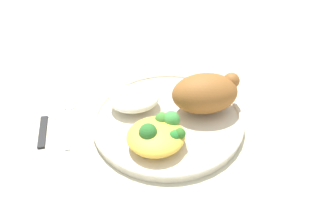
{
  "coord_description": "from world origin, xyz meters",
  "views": [
    {
      "loc": [
        -0.07,
        -0.45,
        0.43
      ],
      "look_at": [
        0.0,
        0.0,
        0.03
      ],
      "focal_mm": 36.95,
      "sensor_mm": 36.0,
      "label": 1
    }
  ],
  "objects_px": {
    "mac_cheese_with_broccoli": "(157,134)",
    "fork": "(68,118)",
    "plate": "(168,120)",
    "roasted_chicken": "(206,93)",
    "rice_pile": "(134,99)",
    "knife": "(44,117)"
  },
  "relations": [
    {
      "from": "plate",
      "to": "roasted_chicken",
      "type": "xyz_separation_m",
      "value": [
        0.07,
        0.01,
        0.04
      ]
    },
    {
      "from": "rice_pile",
      "to": "fork",
      "type": "height_order",
      "value": "rice_pile"
    },
    {
      "from": "roasted_chicken",
      "to": "mac_cheese_with_broccoli",
      "type": "distance_m",
      "value": 0.12
    },
    {
      "from": "roasted_chicken",
      "to": "mac_cheese_with_broccoli",
      "type": "xyz_separation_m",
      "value": [
        -0.1,
        -0.07,
        -0.02
      ]
    },
    {
      "from": "mac_cheese_with_broccoli",
      "to": "fork",
      "type": "height_order",
      "value": "mac_cheese_with_broccoli"
    },
    {
      "from": "rice_pile",
      "to": "knife",
      "type": "height_order",
      "value": "rice_pile"
    },
    {
      "from": "roasted_chicken",
      "to": "fork",
      "type": "relative_size",
      "value": 0.87
    },
    {
      "from": "plate",
      "to": "fork",
      "type": "bearing_deg",
      "value": 167.98
    },
    {
      "from": "roasted_chicken",
      "to": "fork",
      "type": "height_order",
      "value": "roasted_chicken"
    },
    {
      "from": "rice_pile",
      "to": "knife",
      "type": "distance_m",
      "value": 0.17
    },
    {
      "from": "plate",
      "to": "mac_cheese_with_broccoli",
      "type": "distance_m",
      "value": 0.07
    },
    {
      "from": "roasted_chicken",
      "to": "fork",
      "type": "bearing_deg",
      "value": 174.04
    },
    {
      "from": "roasted_chicken",
      "to": "rice_pile",
      "type": "height_order",
      "value": "roasted_chicken"
    },
    {
      "from": "plate",
      "to": "mac_cheese_with_broccoli",
      "type": "bearing_deg",
      "value": -113.61
    },
    {
      "from": "rice_pile",
      "to": "mac_cheese_with_broccoli",
      "type": "bearing_deg",
      "value": -72.64
    },
    {
      "from": "fork",
      "to": "knife",
      "type": "distance_m",
      "value": 0.05
    },
    {
      "from": "plate",
      "to": "mac_cheese_with_broccoli",
      "type": "xyz_separation_m",
      "value": [
        -0.03,
        -0.06,
        0.03
      ]
    },
    {
      "from": "plate",
      "to": "fork",
      "type": "xyz_separation_m",
      "value": [
        -0.18,
        0.04,
        -0.01
      ]
    },
    {
      "from": "mac_cheese_with_broccoli",
      "to": "fork",
      "type": "relative_size",
      "value": 0.67
    },
    {
      "from": "rice_pile",
      "to": "fork",
      "type": "bearing_deg",
      "value": 179.92
    },
    {
      "from": "rice_pile",
      "to": "mac_cheese_with_broccoli",
      "type": "xyz_separation_m",
      "value": [
        0.03,
        -0.1,
        0.0
      ]
    },
    {
      "from": "fork",
      "to": "knife",
      "type": "bearing_deg",
      "value": 168.42
    }
  ]
}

